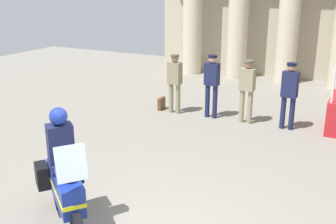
% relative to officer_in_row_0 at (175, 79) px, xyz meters
% --- Properties ---
extents(officer_in_row_0, '(0.40, 0.26, 1.68)m').
position_rel_officer_in_row_0_xyz_m(officer_in_row_0, '(0.00, 0.00, 0.00)').
color(officer_in_row_0, '#847A5B').
rests_on(officer_in_row_0, ground_plane).
extents(officer_in_row_1, '(0.40, 0.26, 1.73)m').
position_rel_officer_in_row_0_xyz_m(officer_in_row_1, '(1.08, 0.08, 0.04)').
color(officer_in_row_1, '#191E42').
rests_on(officer_in_row_1, ground_plane).
extents(officer_in_row_2, '(0.40, 0.26, 1.68)m').
position_rel_officer_in_row_0_xyz_m(officer_in_row_2, '(2.06, 0.07, 0.00)').
color(officer_in_row_2, gray).
rests_on(officer_in_row_2, ground_plane).
extents(officer_in_row_3, '(0.40, 0.26, 1.70)m').
position_rel_officer_in_row_0_xyz_m(officer_in_row_3, '(3.13, 0.09, 0.01)').
color(officer_in_row_3, '#191E42').
rests_on(officer_in_row_3, ground_plane).
extents(motorcycle_with_rider, '(1.71, 1.39, 1.90)m').
position_rel_officer_in_row_0_xyz_m(motorcycle_with_rider, '(1.05, -5.87, -0.19)').
color(motorcycle_with_rider, black).
rests_on(motorcycle_with_rider, ground_plane).
extents(briefcase_on_ground, '(0.10, 0.32, 0.36)m').
position_rel_officer_in_row_0_xyz_m(briefcase_on_ground, '(-0.48, 0.11, -0.81)').
color(briefcase_on_ground, brown).
rests_on(briefcase_on_ground, ground_plane).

